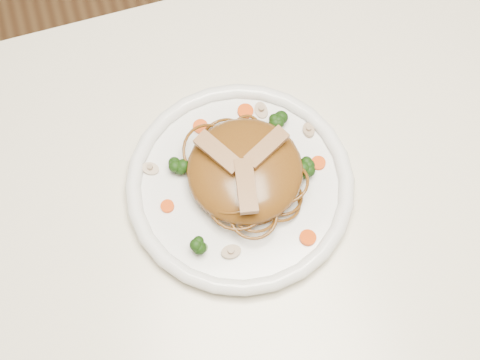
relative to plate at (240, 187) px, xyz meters
name	(u,v)px	position (x,y,z in m)	size (l,w,h in m)	color
ground	(275,340)	(0.06, -0.08, -0.76)	(4.00, 4.00, 0.00)	#51321B
table	(298,255)	(0.06, -0.08, -0.11)	(1.20, 0.80, 0.75)	beige
plate	(240,187)	(0.00, 0.00, 0.00)	(0.29, 0.29, 0.02)	white
noodle_mound	(245,170)	(0.01, 0.01, 0.03)	(0.14, 0.14, 0.05)	brown
chicken_a	(267,147)	(0.04, 0.01, 0.06)	(0.06, 0.02, 0.01)	#9D734A
chicken_b	(218,152)	(-0.02, 0.02, 0.06)	(0.06, 0.02, 0.01)	#9D734A
chicken_c	(246,186)	(0.00, -0.03, 0.07)	(0.07, 0.02, 0.01)	#9D734A
broccoli_0	(277,119)	(0.07, 0.07, 0.02)	(0.03, 0.03, 0.03)	#16380B
broccoli_1	(178,165)	(-0.07, 0.04, 0.02)	(0.02, 0.02, 0.03)	#16380B
broccoli_2	(202,243)	(-0.07, -0.07, 0.02)	(0.03, 0.03, 0.03)	#16380B
broccoli_3	(303,168)	(0.08, -0.01, 0.03)	(0.03, 0.03, 0.03)	#16380B
carrot_0	(245,111)	(0.04, 0.10, 0.01)	(0.02, 0.02, 0.01)	#DD4208
carrot_1	(167,206)	(-0.10, 0.00, 0.01)	(0.02, 0.02, 0.01)	#DD4208
carrot_2	(318,163)	(0.10, 0.00, 0.01)	(0.02, 0.02, 0.01)	#DD4208
carrot_3	(200,127)	(-0.03, 0.09, 0.01)	(0.02, 0.02, 0.01)	#DD4208
carrot_4	(308,238)	(0.06, -0.09, 0.01)	(0.02, 0.02, 0.01)	#DD4208
mushroom_0	(231,252)	(-0.04, -0.08, 0.01)	(0.02, 0.02, 0.01)	tan
mushroom_1	(308,130)	(0.11, 0.05, 0.01)	(0.02, 0.02, 0.01)	tan
mushroom_2	(150,169)	(-0.10, 0.05, 0.01)	(0.02, 0.02, 0.01)	tan
mushroom_3	(261,110)	(0.06, 0.09, 0.01)	(0.02, 0.02, 0.01)	tan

